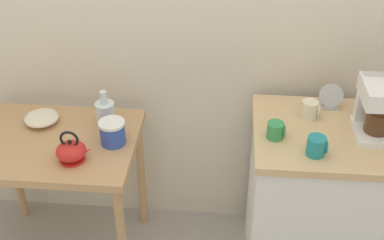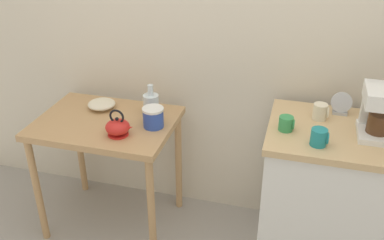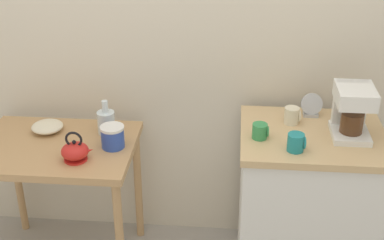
% 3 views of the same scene
% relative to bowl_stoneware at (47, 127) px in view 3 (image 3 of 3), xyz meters
% --- Properties ---
extents(back_wall, '(4.40, 0.10, 2.80)m').
position_rel_bowl_stoneware_xyz_m(back_wall, '(0.80, 0.28, 0.59)').
color(back_wall, beige).
rests_on(back_wall, ground_plane).
extents(wooden_table, '(0.82, 0.61, 0.78)m').
position_rel_bowl_stoneware_xyz_m(wooden_table, '(0.09, -0.14, -0.14)').
color(wooden_table, tan).
rests_on(wooden_table, ground_plane).
extents(kitchen_counter, '(0.72, 0.59, 0.90)m').
position_rel_bowl_stoneware_xyz_m(kitchen_counter, '(1.41, -0.13, -0.36)').
color(kitchen_counter, white).
rests_on(kitchen_counter, ground_plane).
extents(bowl_stoneware, '(0.17, 0.17, 0.05)m').
position_rel_bowl_stoneware_xyz_m(bowl_stoneware, '(0.00, 0.00, 0.00)').
color(bowl_stoneware, beige).
rests_on(bowl_stoneware, wooden_table).
extents(teakettle, '(0.17, 0.14, 0.16)m').
position_rel_bowl_stoneware_xyz_m(teakettle, '(0.24, -0.28, 0.02)').
color(teakettle, red).
rests_on(teakettle, wooden_table).
extents(glass_carafe_vase, '(0.09, 0.09, 0.19)m').
position_rel_bowl_stoneware_xyz_m(glass_carafe_vase, '(0.33, 0.02, 0.04)').
color(glass_carafe_vase, silver).
rests_on(glass_carafe_vase, wooden_table).
extents(canister_enamel, '(0.12, 0.12, 0.12)m').
position_rel_bowl_stoneware_xyz_m(canister_enamel, '(0.39, -0.13, 0.03)').
color(canister_enamel, '#2D4CAD').
rests_on(canister_enamel, wooden_table).
extents(coffee_maker, '(0.18, 0.22, 0.26)m').
position_rel_bowl_stoneware_xyz_m(coffee_maker, '(1.59, -0.12, 0.23)').
color(coffee_maker, white).
rests_on(coffee_maker, kitchen_counter).
extents(mug_small_cream, '(0.08, 0.08, 0.09)m').
position_rel_bowl_stoneware_xyz_m(mug_small_cream, '(1.31, -0.02, 0.14)').
color(mug_small_cream, beige).
rests_on(mug_small_cream, kitchen_counter).
extents(mug_tall_green, '(0.08, 0.07, 0.08)m').
position_rel_bowl_stoneware_xyz_m(mug_tall_green, '(1.14, -0.20, 0.13)').
color(mug_tall_green, '#338C4C').
rests_on(mug_tall_green, kitchen_counter).
extents(mug_dark_teal, '(0.09, 0.08, 0.09)m').
position_rel_bowl_stoneware_xyz_m(mug_dark_teal, '(1.31, -0.30, 0.14)').
color(mug_dark_teal, teal).
rests_on(mug_dark_teal, kitchen_counter).
extents(table_clock, '(0.11, 0.06, 0.12)m').
position_rel_bowl_stoneware_xyz_m(table_clock, '(1.42, 0.07, 0.15)').
color(table_clock, '#B2B5BA').
rests_on(table_clock, kitchen_counter).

